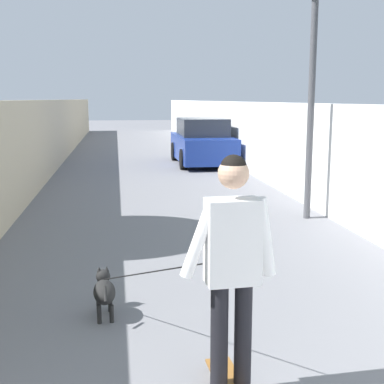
% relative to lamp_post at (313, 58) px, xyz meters
% --- Properties ---
extents(ground_plane, '(80.00, 80.00, 0.00)m').
position_rel_lamp_post_xyz_m(ground_plane, '(5.61, 2.45, -2.89)').
color(ground_plane, slate).
extents(wall_left, '(48.00, 0.30, 2.15)m').
position_rel_lamp_post_xyz_m(wall_left, '(3.61, 5.45, -1.82)').
color(wall_left, tan).
rests_on(wall_left, ground).
extents(fence_right, '(48.00, 0.30, 2.09)m').
position_rel_lamp_post_xyz_m(fence_right, '(3.61, -0.55, -1.85)').
color(fence_right, white).
rests_on(fence_right, ground).
extents(lamp_post, '(0.36, 0.36, 4.21)m').
position_rel_lamp_post_xyz_m(lamp_post, '(0.00, 0.00, 0.00)').
color(lamp_post, '#4C4C51').
rests_on(lamp_post, ground).
extents(person_skateboarder, '(0.24, 0.71, 1.72)m').
position_rel_lamp_post_xyz_m(person_skateboarder, '(-5.51, 2.66, -1.80)').
color(person_skateboarder, black).
rests_on(person_skateboarder, skateboard).
extents(dog, '(1.89, 1.08, 1.06)m').
position_rel_lamp_post_xyz_m(dog, '(-3.94, 3.61, -2.62)').
color(dog, black).
rests_on(dog, ground).
extents(car_near, '(4.06, 1.80, 1.54)m').
position_rel_lamp_post_xyz_m(car_near, '(8.27, 0.60, -2.18)').
color(car_near, navy).
rests_on(car_near, ground).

